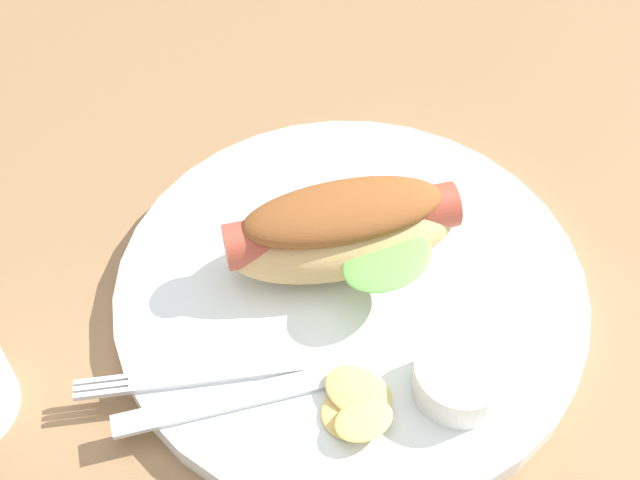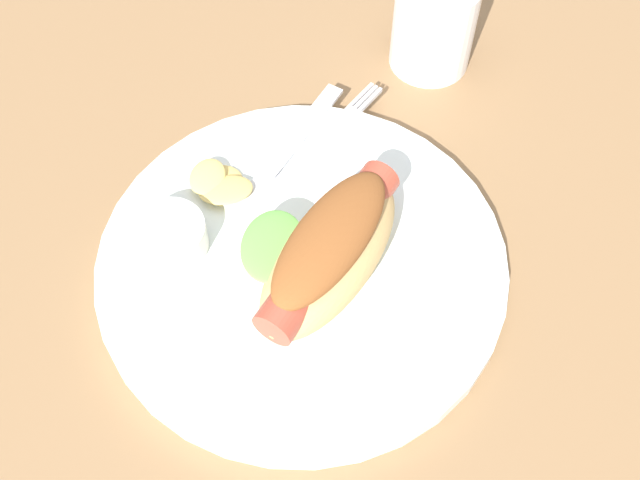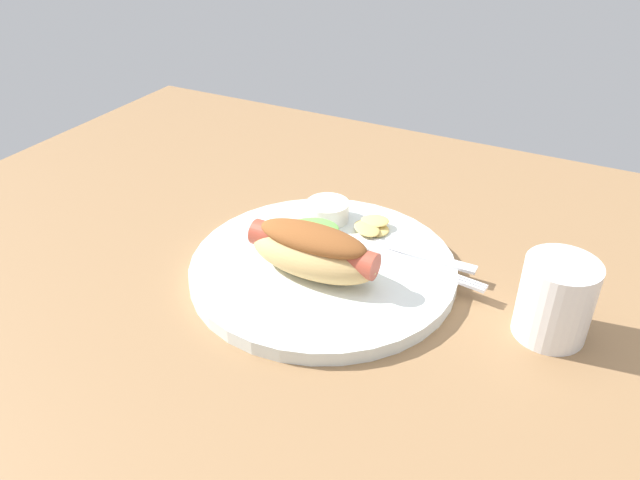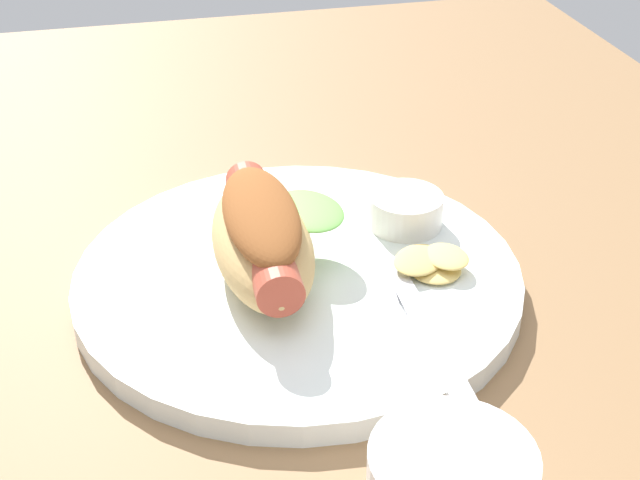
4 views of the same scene
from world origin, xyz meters
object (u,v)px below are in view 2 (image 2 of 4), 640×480
object	(u,v)px
hot_dog	(329,250)
sauce_ramekin	(170,237)
fork	(318,146)
plate	(301,262)
chips_pile	(219,184)
knife	(290,146)
drinking_cup	(434,24)

from	to	relation	value
hot_dog	sauce_ramekin	bearing A→B (deg)	110.07
hot_dog	fork	distance (cm)	11.96
sauce_ramekin	fork	world-z (taller)	sauce_ramekin
plate	chips_pile	size ratio (longest dim) A/B	4.84
knife	drinking_cup	world-z (taller)	drinking_cup
plate	hot_dog	bearing A→B (deg)	-92.34
chips_pile	drinking_cup	distance (cm)	23.70
plate	chips_pile	world-z (taller)	chips_pile
chips_pile	knife	bearing A→B (deg)	-22.47
plate	fork	distance (cm)	10.45
sauce_ramekin	drinking_cup	distance (cm)	29.52
knife	chips_pile	xyz separation A→B (cm)	(-6.31, 2.61, 0.43)
knife	hot_dog	bearing A→B (deg)	-135.32
plate	drinking_cup	size ratio (longest dim) A/B	3.60
sauce_ramekin	fork	distance (cm)	14.24
drinking_cup	hot_dog	bearing A→B (deg)	-171.76
drinking_cup	plate	bearing A→B (deg)	-177.27
plate	knife	xyz separation A→B (cm)	(8.56, 6.00, 0.98)
knife	drinking_cup	bearing A→B (deg)	-16.15
plate	hot_dog	size ratio (longest dim) A/B	2.00
fork	drinking_cup	xyz separation A→B (cm)	(15.09, -2.87, 2.39)
chips_pile	drinking_cup	bearing A→B (deg)	-18.34
knife	fork	bearing A→B (deg)	-61.87
fork	chips_pile	size ratio (longest dim) A/B	2.55
drinking_cup	knife	bearing A→B (deg)	163.34
hot_dog	chips_pile	xyz separation A→B (cm)	(2.35, 11.02, -2.34)
knife	sauce_ramekin	bearing A→B (deg)	168.29
plate	drinking_cup	distance (cm)	24.92
plate	fork	size ratio (longest dim) A/B	1.90
chips_pile	sauce_ramekin	bearing A→B (deg)	179.26
plate	chips_pile	distance (cm)	9.01
hot_dog	drinking_cup	world-z (taller)	drinking_cup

